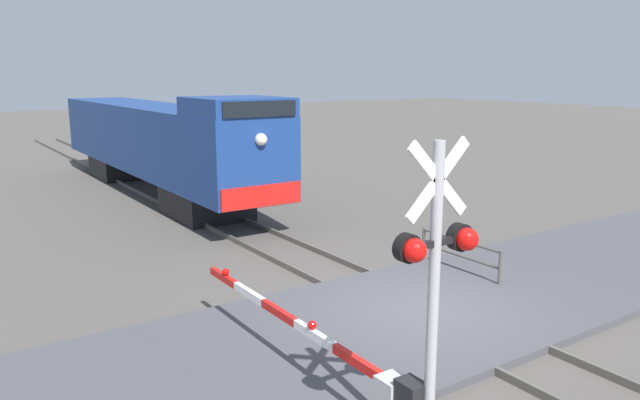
# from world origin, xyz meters

# --- Properties ---
(ground_plane) EXTENTS (160.00, 160.00, 0.00)m
(ground_plane) POSITION_xyz_m (0.00, 0.00, 0.00)
(ground_plane) COLOR #514C47
(rail_track_left) EXTENTS (0.08, 80.00, 0.15)m
(rail_track_left) POSITION_xyz_m (-0.72, 0.00, 0.07)
(rail_track_left) COLOR #59544C
(rail_track_left) RESTS_ON ground_plane
(rail_track_right) EXTENTS (0.08, 80.00, 0.15)m
(rail_track_right) POSITION_xyz_m (0.72, 0.00, 0.07)
(rail_track_right) COLOR #59544C
(rail_track_right) RESTS_ON ground_plane
(road_surface) EXTENTS (36.00, 5.10, 0.15)m
(road_surface) POSITION_xyz_m (0.00, 0.00, 0.08)
(road_surface) COLOR #47474C
(road_surface) RESTS_ON ground_plane
(locomotive) EXTENTS (2.77, 18.34, 4.21)m
(locomotive) POSITION_xyz_m (0.00, 15.66, 2.20)
(locomotive) COLOR black
(locomotive) RESTS_ON ground_plane
(crossing_signal) EXTENTS (1.18, 0.33, 4.22)m
(crossing_signal) POSITION_xyz_m (-3.43, -3.74, 2.64)
(crossing_signal) COLOR #ADADB2
(crossing_signal) RESTS_ON ground_plane
(crossing_gate) EXTENTS (0.36, 6.14, 1.19)m
(crossing_gate) POSITION_xyz_m (-3.55, -2.31, 0.75)
(crossing_gate) COLOR silver
(crossing_gate) RESTS_ON ground_plane
(guard_railing) EXTENTS (0.08, 2.59, 0.95)m
(guard_railing) POSITION_xyz_m (2.54, 1.38, 0.62)
(guard_railing) COLOR #4C4742
(guard_railing) RESTS_ON ground_plane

